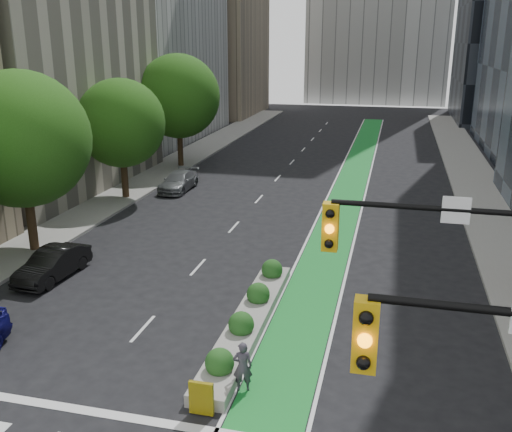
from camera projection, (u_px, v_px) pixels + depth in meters
The scene contains 11 objects.
sidewalk_left at pixel (135, 186), 40.36m from camera, with size 3.60×90.00×0.15m, color gray.
sidewalk_right at pixel (489, 209), 34.98m from camera, with size 3.60×90.00×0.15m, color gray.
bike_lane_paint at pixel (351, 182), 41.64m from camera, with size 2.20×70.00×0.01m, color #17832D.
building_tan_far at pixel (206, 16), 76.39m from camera, with size 14.00×16.00×26.00m, color tan.
tree_mid at pixel (21, 139), 26.49m from camera, with size 6.40×6.40×8.78m.
tree_midfar at pixel (121, 123), 35.95m from camera, with size 5.60×5.60×7.76m.
tree_far at pixel (178, 96), 44.99m from camera, with size 6.60×6.60×9.00m.
median_planter at pixel (249, 318), 20.66m from camera, with size 1.20×10.26×1.10m.
cyclist at pixel (243, 367), 16.82m from camera, with size 0.58×0.38×1.60m, color #3C3743.
parked_car_left_mid at pixel (53, 264), 24.82m from camera, with size 1.40×4.01×1.32m, color black.
parked_car_left_far at pixel (179, 181), 39.32m from camera, with size 1.77×4.36×1.27m, color slate.
Camera 1 is at (5.90, -10.98, 10.05)m, focal length 40.00 mm.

